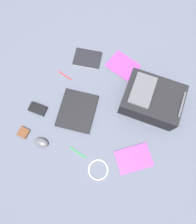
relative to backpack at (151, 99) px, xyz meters
The scene contains 12 objects.
ground_plane 0.40m from the backpack, 52.47° to the right, with size 3.44×3.44×0.00m, color #4C5160.
backpack is the anchor object (origin of this frame).
laptop 0.58m from the backpack, 52.29° to the right, with size 0.39×0.36×0.03m.
book_manual 0.47m from the backpack, 13.40° to the left, with size 0.31×0.31×0.01m.
book_comic 0.40m from the backpack, 118.51° to the right, with size 0.22×0.27×0.01m.
book_blue 0.65m from the backpack, 97.77° to the right, with size 0.24×0.27×0.02m.
computer_mouse 0.90m from the backpack, 37.98° to the right, with size 0.07×0.11×0.04m, color #4C4C51.
cable_coil 0.67m from the backpack, ahead, with size 0.15×0.15×0.01m, color silver.
power_brick 0.89m from the backpack, 55.45° to the right, with size 0.08×0.13×0.03m, color black.
pen_black 0.69m from the backpack, 23.78° to the right, with size 0.01×0.01×0.14m, color #198C33.
pen_blue 0.74m from the backpack, 78.63° to the right, with size 0.01×0.01×0.14m, color red.
earbud_pouch 1.02m from the backpack, 45.03° to the right, with size 0.08×0.08×0.02m, color #59331E.
Camera 1 is at (0.42, 0.22, 1.54)m, focal length 32.02 mm.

